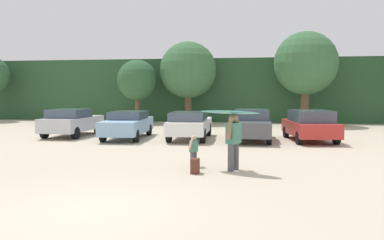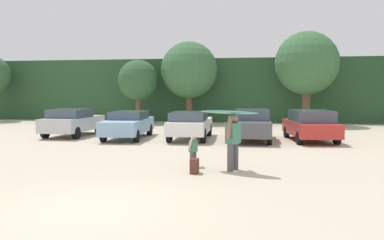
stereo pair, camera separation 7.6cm
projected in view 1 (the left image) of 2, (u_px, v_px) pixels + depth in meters
name	position (u px, v px, depth m)	size (l,w,h in m)	color
ground_plane	(90.00, 209.00, 8.57)	(120.00, 120.00, 0.00)	beige
hillside_ridge	(221.00, 90.00, 37.97)	(108.00, 12.00, 5.05)	#284C2D
tree_center_right	(137.00, 80.00, 30.81)	(3.07, 3.07, 4.83)	brown
tree_right	(188.00, 70.00, 30.88)	(4.31, 4.31, 6.22)	brown
tree_center_left	(306.00, 64.00, 29.06)	(4.54, 4.54, 6.73)	brown
parked_car_silver	(72.00, 122.00, 22.22)	(2.01, 4.28, 1.49)	silver
parked_car_sky_blue	(128.00, 124.00, 21.15)	(2.11, 4.81, 1.41)	#84ADD1
parked_car_white	(190.00, 124.00, 20.73)	(1.99, 4.70, 1.43)	white
parked_car_dark_gray	(252.00, 124.00, 20.22)	(1.88, 4.41, 1.56)	#4C4F54
parked_car_red	(310.00, 125.00, 20.04)	(2.52, 4.46, 1.53)	#B72D28
person_adult	(233.00, 139.00, 12.60)	(0.49, 0.80, 1.78)	#4C4C51
person_child	(194.00, 149.00, 13.27)	(0.30, 0.50, 1.03)	#4C4C51
surfboard_teal	(229.00, 112.00, 12.43)	(2.05, 1.27, 0.17)	teal
backpack_dropped	(195.00, 166.00, 12.22)	(0.24, 0.34, 0.45)	#592D23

